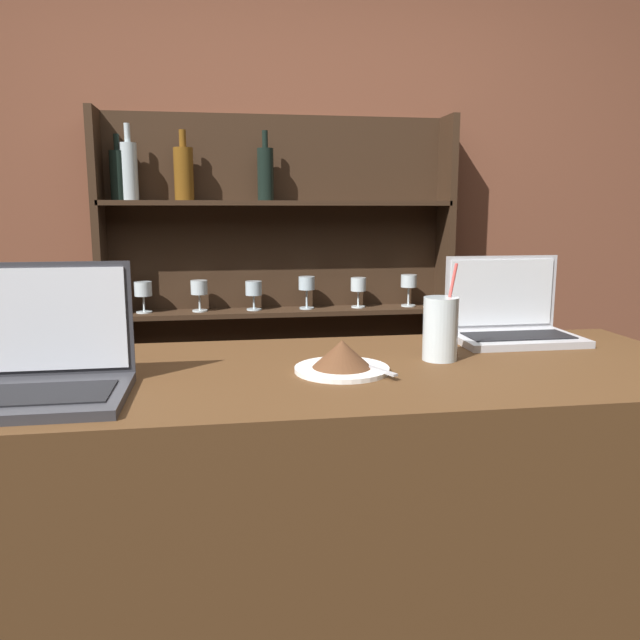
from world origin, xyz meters
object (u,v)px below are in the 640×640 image
laptop_near (42,369)px  cake_plate (342,359)px  water_glass (440,329)px  laptop_far (510,321)px

laptop_near → cake_plate: size_ratio=1.53×
laptop_near → cake_plate: (0.57, 0.08, -0.02)m
cake_plate → laptop_near: bearing=-171.7°
water_glass → laptop_far: bearing=35.8°
laptop_far → cake_plate: (-0.50, -0.26, -0.02)m
laptop_near → water_glass: 0.82m
laptop_far → cake_plate: bearing=-152.8°
laptop_near → water_glass: size_ratio=1.39×
laptop_far → water_glass: bearing=-144.2°
laptop_far → water_glass: (-0.26, -0.19, 0.02)m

